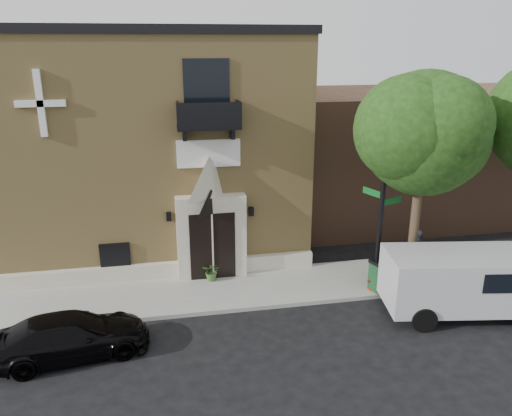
{
  "coord_description": "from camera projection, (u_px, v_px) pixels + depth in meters",
  "views": [
    {
      "loc": [
        -2.65,
        -14.79,
        8.7
      ],
      "look_at": [
        0.57,
        2.0,
        3.03
      ],
      "focal_mm": 35.0,
      "sensor_mm": 36.0,
      "label": 1
    }
  ],
  "objects": [
    {
      "name": "neighbour_building",
      "position": [
        442.0,
        152.0,
        26.53
      ],
      "size": [
        18.0,
        8.0,
        6.4
      ],
      "primitive_type": "cube",
      "color": "brown",
      "rests_on": "ground"
    },
    {
      "name": "dumpster",
      "position": [
        395.0,
        274.0,
        18.07
      ],
      "size": [
        2.0,
        1.5,
        1.16
      ],
      "rotation": [
        0.0,
        0.0,
        0.31
      ],
      "color": "#0F3719",
      "rests_on": "sidewalk"
    },
    {
      "name": "planter",
      "position": [
        212.0,
        271.0,
        18.79
      ],
      "size": [
        0.81,
        0.76,
        0.74
      ],
      "primitive_type": "imported",
      "rotation": [
        0.0,
        0.0,
        -0.34
      ],
      "color": "#3D652E",
      "rests_on": "sidewalk"
    },
    {
      "name": "ground",
      "position": [
        251.0,
        311.0,
        17.0
      ],
      "size": [
        120.0,
        120.0,
        0.0
      ],
      "primitive_type": "plane",
      "color": "black",
      "rests_on": "ground"
    },
    {
      "name": "sidewalk",
      "position": [
        270.0,
        287.0,
        18.56
      ],
      "size": [
        42.0,
        3.0,
        0.15
      ],
      "primitive_type": "cube",
      "color": "gray",
      "rests_on": "ground"
    },
    {
      "name": "cargo_van",
      "position": [
        473.0,
        281.0,
        16.49
      ],
      "size": [
        5.62,
        2.94,
        2.18
      ],
      "rotation": [
        0.0,
        0.0,
        -0.16
      ],
      "color": "#B8B9BC",
      "rests_on": "ground"
    },
    {
      "name": "fire_hydrant",
      "position": [
        373.0,
        281.0,
        18.09
      ],
      "size": [
        0.4,
        0.32,
        0.7
      ],
      "color": "maroon",
      "rests_on": "sidewalk"
    },
    {
      "name": "street_tree_left",
      "position": [
        427.0,
        133.0,
        16.55
      ],
      "size": [
        4.97,
        4.38,
        7.77
      ],
      "color": "#38281C",
      "rests_on": "sidewalk"
    },
    {
      "name": "street_sign",
      "position": [
        382.0,
        205.0,
        17.22
      ],
      "size": [
        1.23,
        0.96,
        6.39
      ],
      "rotation": [
        0.0,
        0.0,
        0.37
      ],
      "color": "black",
      "rests_on": "sidewalk"
    },
    {
      "name": "black_sedan",
      "position": [
        71.0,
        336.0,
        14.42
      ],
      "size": [
        4.64,
        2.48,
        1.28
      ],
      "primitive_type": "imported",
      "rotation": [
        0.0,
        0.0,
        1.73
      ],
      "color": "black",
      "rests_on": "ground"
    },
    {
      "name": "pedestrian_near",
      "position": [
        417.0,
        250.0,
        19.56
      ],
      "size": [
        0.71,
        0.6,
        1.66
      ],
      "primitive_type": "imported",
      "rotation": [
        0.0,
        0.0,
        3.54
      ],
      "color": "black",
      "rests_on": "sidewalk"
    },
    {
      "name": "church",
      "position": [
        154.0,
        138.0,
        22.42
      ],
      "size": [
        12.2,
        11.01,
        9.3
      ],
      "color": "tan",
      "rests_on": "ground"
    }
  ]
}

